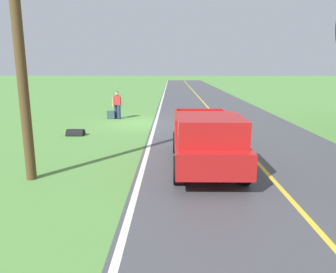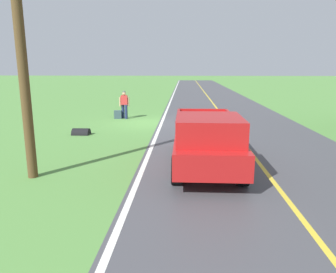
# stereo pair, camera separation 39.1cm
# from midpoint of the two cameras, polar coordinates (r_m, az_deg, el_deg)

# --- Properties ---
(ground_plane) EXTENTS (200.00, 200.00, 0.00)m
(ground_plane) POSITION_cam_midpoint_polar(r_m,az_deg,el_deg) (18.52, -5.37, 2.40)
(ground_plane) COLOR #568E42
(road_surface) EXTENTS (8.10, 120.00, 0.00)m
(road_surface) POSITION_cam_midpoint_polar(r_m,az_deg,el_deg) (18.62, 9.11, 2.36)
(road_surface) COLOR #47474C
(road_surface) RESTS_ON ground
(lane_edge_line) EXTENTS (0.16, 117.60, 0.00)m
(lane_edge_line) POSITION_cam_midpoint_polar(r_m,az_deg,el_deg) (18.45, -2.87, 2.41)
(lane_edge_line) COLOR silver
(lane_edge_line) RESTS_ON ground
(lane_centre_line) EXTENTS (0.14, 117.60, 0.00)m
(lane_centre_line) POSITION_cam_midpoint_polar(r_m,az_deg,el_deg) (18.62, 9.11, 2.36)
(lane_centre_line) COLOR gold
(lane_centre_line) RESTS_ON ground
(hitchhiker_walking) EXTENTS (0.62, 0.51, 1.75)m
(hitchhiker_walking) POSITION_cam_midpoint_polar(r_m,az_deg,el_deg) (20.17, -9.62, 5.91)
(hitchhiker_walking) COLOR navy
(hitchhiker_walking) RESTS_ON ground
(suitcase_carried) EXTENTS (0.47, 0.24, 0.52)m
(suitcase_carried) POSITION_cam_midpoint_polar(r_m,az_deg,el_deg) (20.23, -10.75, 3.82)
(suitcase_carried) COLOR #384C56
(suitcase_carried) RESTS_ON ground
(pickup_truck_passing) EXTENTS (2.11, 5.40, 1.82)m
(pickup_truck_passing) POSITION_cam_midpoint_polar(r_m,az_deg,el_deg) (10.11, 5.80, -0.42)
(pickup_truck_passing) COLOR #B21919
(pickup_truck_passing) RESTS_ON ground
(utility_pole_roadside) EXTENTS (0.28, 0.28, 7.92)m
(utility_pole_roadside) POSITION_cam_midpoint_polar(r_m,az_deg,el_deg) (9.76, -26.35, 15.64)
(utility_pole_roadside) COLOR brown
(utility_pole_roadside) RESTS_ON ground
(drainage_culvert) EXTENTS (0.80, 0.60, 0.60)m
(drainage_culvert) POSITION_cam_midpoint_polar(r_m,az_deg,el_deg) (15.86, -16.89, 0.22)
(drainage_culvert) COLOR black
(drainage_culvert) RESTS_ON ground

